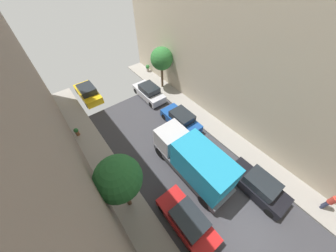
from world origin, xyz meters
TOP-DOWN VIEW (x-y plane):
  - ground at (0.00, 0.00)m, footprint 32.00×32.00m
  - sidewalk_right at (5.00, 0.00)m, footprint 2.00×44.00m
  - parked_car_left_2 at (-2.70, 2.48)m, footprint 1.78×4.20m
  - parked_car_left_3 at (-2.70, 18.80)m, footprint 1.78×4.20m
  - parked_car_right_2 at (2.70, 1.08)m, footprint 1.78×4.20m
  - parked_car_right_3 at (2.70, 9.27)m, footprint 1.78×4.20m
  - parked_car_right_4 at (2.70, 14.70)m, footprint 1.78×4.20m
  - delivery_truck at (0.00, 4.87)m, footprint 2.26×6.60m
  - pedestrian at (5.15, -2.43)m, footprint 0.40×0.36m
  - street_tree_0 at (-4.94, 5.79)m, footprint 2.59×2.59m
  - street_tree_1 at (5.03, 15.34)m, footprint 2.41×2.41m
  - potted_plant_0 at (5.59, 19.31)m, footprint 0.52×0.52m
  - potted_plant_3 at (-5.62, 14.04)m, footprint 0.40×0.40m

SIDE VIEW (x-z plane):
  - ground at x=0.00m, z-range 0.00..0.00m
  - sidewalk_right at x=5.00m, z-range 0.00..0.15m
  - potted_plant_3 at x=-5.62m, z-range 0.19..0.99m
  - potted_plant_0 at x=5.59m, z-range 0.22..1.14m
  - parked_car_left_2 at x=-2.70m, z-range -0.06..1.50m
  - parked_car_left_3 at x=-2.70m, z-range -0.06..1.50m
  - parked_car_right_2 at x=2.70m, z-range -0.06..1.50m
  - parked_car_right_3 at x=2.70m, z-range -0.06..1.50m
  - parked_car_right_4 at x=2.70m, z-range -0.06..1.50m
  - pedestrian at x=5.15m, z-range 0.21..1.93m
  - delivery_truck at x=0.00m, z-range 0.10..3.48m
  - street_tree_1 at x=5.03m, z-range 1.27..5.97m
  - street_tree_0 at x=-4.94m, z-range 1.35..6.42m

